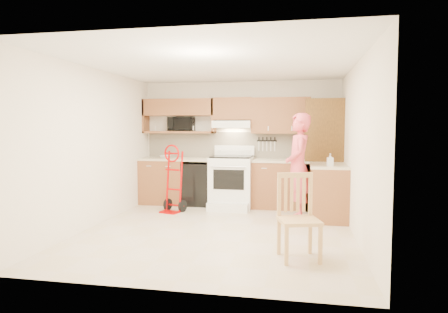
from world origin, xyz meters
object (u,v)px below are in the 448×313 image
(range, at_px, (231,177))
(dining_chair, at_px, (299,217))
(person, at_px, (298,167))
(microwave, at_px, (181,124))
(hand_truck, at_px, (172,182))

(range, distance_m, dining_chair, 3.13)
(person, distance_m, dining_chair, 2.06)
(microwave, xyz_separation_m, person, (2.39, -1.15, -0.73))
(microwave, distance_m, range, 1.54)
(person, height_order, dining_chair, person)
(hand_truck, bearing_deg, microwave, 112.06)
(person, xyz_separation_m, hand_truck, (-2.29, 0.22, -0.34))
(person, relative_size, dining_chair, 1.78)
(hand_truck, height_order, dining_chair, hand_truck)
(person, bearing_deg, hand_truck, -100.41)
(range, xyz_separation_m, hand_truck, (-1.01, -0.60, -0.04))
(microwave, height_order, person, person)
(microwave, height_order, hand_truck, microwave)
(person, bearing_deg, dining_chair, -4.06)
(range, xyz_separation_m, person, (1.29, -0.83, 0.31))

